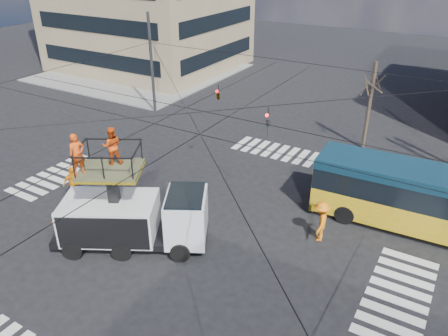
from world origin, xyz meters
TOP-DOWN VIEW (x-y plane):
  - ground at (0.00, 0.00)m, footprint 120.00×120.00m
  - sidewalk_nw at (-21.00, 21.00)m, footprint 18.00×18.00m
  - crosswalks at (0.00, 0.00)m, footprint 22.40×22.40m
  - overhead_network at (-0.07, 0.40)m, footprint 24.24×24.24m
  - tree_a at (5.00, 13.50)m, footprint 2.00×2.00m
  - utility_truck at (-1.32, -2.75)m, footprint 7.24×5.38m
  - city_bus at (10.68, 5.28)m, footprint 12.17×3.17m
  - traffic_cone at (-6.04, -3.46)m, footprint 0.36×0.36m
  - worker_ground at (-7.03, -1.29)m, footprint 0.78×1.21m
  - flagger at (5.94, 1.94)m, footprint 1.00×1.44m

SIDE VIEW (x-z plane):
  - ground at x=0.00m, z-range 0.00..0.00m
  - crosswalks at x=0.00m, z-range 0.00..0.02m
  - sidewalk_nw at x=-21.00m, z-range 0.00..0.12m
  - traffic_cone at x=-6.04m, z-range 0.00..0.75m
  - worker_ground at x=-7.03m, z-range 0.00..1.91m
  - flagger at x=5.94m, z-range 0.00..2.05m
  - city_bus at x=10.68m, z-range 0.12..3.32m
  - utility_truck at x=-1.32m, z-range -0.95..4.87m
  - overhead_network at x=-0.07m, z-range 0.29..8.29m
  - tree_a at x=5.00m, z-range 1.63..7.63m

